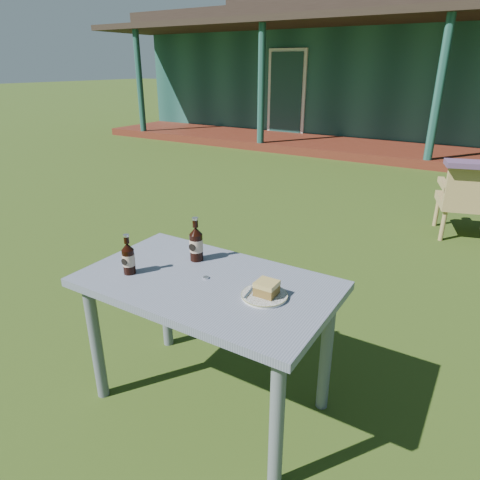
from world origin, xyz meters
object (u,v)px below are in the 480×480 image
Objects in this scene: plate at (264,295)px; cake_slice at (267,288)px; cola_bottle_far at (128,258)px; armchair_left at (471,197)px; cafe_table at (207,299)px; cola_bottle_near at (196,243)px.

plate is 0.04m from cake_slice.
cola_bottle_far is 3.65m from armchair_left.
cafe_table is at bearing -179.34° from plate.
armchair_left is (1.26, 3.41, -0.37)m from cola_bottle_far.
cola_bottle_near is 1.15× the size of cola_bottle_far.
cafe_table is at bearing -105.26° from armchair_left.
cola_bottle_near reaches higher than cake_slice.
cola_bottle_near is 0.30× the size of armchair_left.
cola_bottle_far is at bearing -110.24° from armchair_left.
cake_slice is 0.12× the size of armchair_left.
plate is 2.22× the size of cake_slice.
cake_slice reaches higher than plate.
plate is at bearing 0.66° from cafe_table.
armchair_left is (0.59, 3.27, -0.30)m from plate.
cake_slice is 0.40× the size of cola_bottle_near.
cola_bottle_far is at bearing -168.39° from plate.
cake_slice is 0.52m from cola_bottle_near.
plate is at bearing 11.61° from cola_bottle_far.
plate is 0.27× the size of armchair_left.
plate is 3.33m from armchair_left.
cola_bottle_near reaches higher than cola_bottle_far.
cola_bottle_far is (-0.19, -0.29, -0.01)m from cola_bottle_near.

